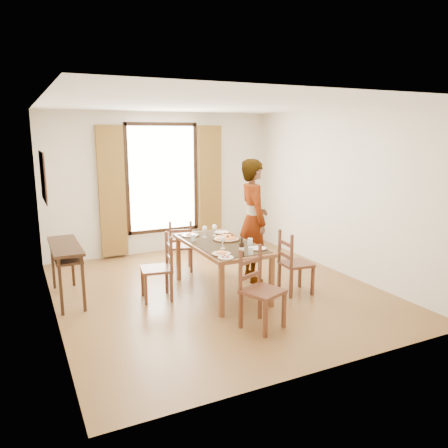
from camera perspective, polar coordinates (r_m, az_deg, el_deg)
name	(u,v)px	position (r m, az deg, el deg)	size (l,w,h in m)	color
ground	(216,290)	(6.62, -1.04, -8.64)	(5.00, 5.00, 0.00)	brown
room_shell	(212,187)	(6.36, -1.62, 4.85)	(4.60, 5.10, 2.74)	beige
console_table	(65,253)	(6.46, -20.01, -3.52)	(0.38, 1.20, 0.80)	black
dining_table	(221,247)	(6.34, -0.39, -3.06)	(0.86, 1.71, 0.76)	brown
chair_west	(159,269)	(6.23, -8.54, -5.89)	(0.47, 0.47, 0.93)	#57321D
chair_north	(180,247)	(7.43, -5.73, -3.03)	(0.49, 0.49, 0.89)	#57321D
chair_south	(260,291)	(5.31, 4.78, -8.77)	(0.56, 0.56, 0.97)	#57321D
chair_east	(294,265)	(6.45, 9.14, -5.27)	(0.44, 0.44, 0.93)	#57321D
man	(253,220)	(6.87, 3.84, 0.48)	(0.58, 0.78, 1.93)	gray
plate_sw	(221,253)	(5.70, -0.37, -3.76)	(0.27, 0.27, 0.05)	silver
plate_se	(258,247)	(5.98, 4.45, -3.05)	(0.27, 0.27, 0.05)	silver
plate_nw	(190,234)	(6.73, -4.42, -1.35)	(0.27, 0.27, 0.05)	silver
plate_ne	(222,231)	(6.91, -0.31, -0.97)	(0.27, 0.27, 0.05)	silver
pasta_platter	(226,237)	(6.45, 0.30, -1.68)	(0.40, 0.40, 0.10)	red
caprese_plate	(226,257)	(5.55, 0.24, -4.29)	(0.20, 0.20, 0.04)	silver
wine_glass_a	(223,242)	(5.97, -0.18, -2.39)	(0.08, 0.08, 0.18)	white
wine_glass_b	(215,230)	(6.70, -1.23, -0.81)	(0.08, 0.08, 0.18)	white
wine_glass_c	(205,231)	(6.62, -2.54, -0.98)	(0.08, 0.08, 0.18)	white
tumbler_a	(250,242)	(6.17, 3.43, -2.34)	(0.07, 0.07, 0.10)	silver
tumbler_b	(193,237)	(6.43, -4.05, -1.76)	(0.07, 0.07, 0.10)	silver
tumbler_c	(251,251)	(5.70, 3.51, -3.53)	(0.07, 0.07, 0.10)	silver
wine_bottle	(242,247)	(5.60, 2.32, -3.02)	(0.07, 0.07, 0.25)	black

